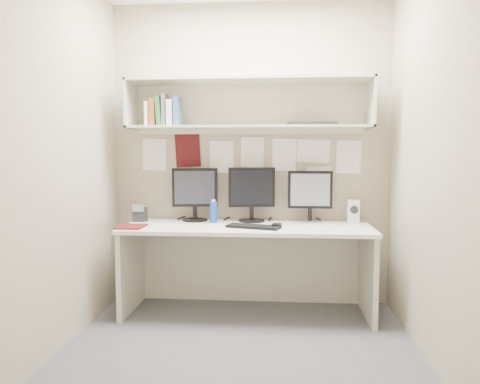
# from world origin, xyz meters

# --- Properties ---
(floor) EXTENTS (2.40, 2.00, 0.01)m
(floor) POSITION_xyz_m (0.00, 0.00, 0.00)
(floor) COLOR #4A4A4F
(floor) RESTS_ON ground
(wall_back) EXTENTS (2.40, 0.02, 2.60)m
(wall_back) POSITION_xyz_m (0.00, 1.00, 1.30)
(wall_back) COLOR tan
(wall_back) RESTS_ON ground
(wall_front) EXTENTS (2.40, 0.02, 2.60)m
(wall_front) POSITION_xyz_m (0.00, -1.00, 1.30)
(wall_front) COLOR tan
(wall_front) RESTS_ON ground
(wall_left) EXTENTS (0.02, 2.00, 2.60)m
(wall_left) POSITION_xyz_m (-1.20, 0.00, 1.30)
(wall_left) COLOR tan
(wall_left) RESTS_ON ground
(wall_right) EXTENTS (0.02, 2.00, 2.60)m
(wall_right) POSITION_xyz_m (1.20, 0.00, 1.30)
(wall_right) COLOR tan
(wall_right) RESTS_ON ground
(desk) EXTENTS (2.00, 0.70, 0.73)m
(desk) POSITION_xyz_m (0.00, 0.65, 0.37)
(desk) COLOR silver
(desk) RESTS_ON floor
(overhead_hutch) EXTENTS (2.00, 0.38, 0.40)m
(overhead_hutch) POSITION_xyz_m (0.00, 0.86, 1.72)
(overhead_hutch) COLOR beige
(overhead_hutch) RESTS_ON wall_back
(pinned_papers) EXTENTS (1.92, 0.01, 0.48)m
(pinned_papers) POSITION_xyz_m (0.00, 0.99, 1.25)
(pinned_papers) COLOR white
(pinned_papers) RESTS_ON wall_back
(monitor_left) EXTENTS (0.39, 0.22, 0.46)m
(monitor_left) POSITION_xyz_m (-0.47, 0.87, 0.98)
(monitor_left) COLOR black
(monitor_left) RESTS_ON desk
(monitor_center) EXTENTS (0.40, 0.22, 0.46)m
(monitor_center) POSITION_xyz_m (0.02, 0.87, 0.98)
(monitor_center) COLOR black
(monitor_center) RESTS_ON desk
(monitor_right) EXTENTS (0.37, 0.21, 0.43)m
(monitor_right) POSITION_xyz_m (0.52, 0.87, 0.97)
(monitor_right) COLOR #A5A5AA
(monitor_right) RESTS_ON desk
(keyboard) EXTENTS (0.44, 0.26, 0.02)m
(keyboard) POSITION_xyz_m (0.06, 0.53, 0.74)
(keyboard) COLOR black
(keyboard) RESTS_ON desk
(mouse) EXTENTS (0.08, 0.11, 0.03)m
(mouse) POSITION_xyz_m (0.24, 0.55, 0.75)
(mouse) COLOR black
(mouse) RESTS_ON desk
(speaker) EXTENTS (0.10, 0.10, 0.19)m
(speaker) POSITION_xyz_m (0.88, 0.88, 0.83)
(speaker) COLOR silver
(speaker) RESTS_ON desk
(blue_bottle) EXTENTS (0.06, 0.06, 0.19)m
(blue_bottle) POSITION_xyz_m (-0.29, 0.77, 0.82)
(blue_bottle) COLOR #163898
(blue_bottle) RESTS_ON desk
(maroon_notebook) EXTENTS (0.20, 0.25, 0.01)m
(maroon_notebook) POSITION_xyz_m (-0.90, 0.47, 0.74)
(maroon_notebook) COLOR #52110E
(maroon_notebook) RESTS_ON desk
(desk_phone) EXTENTS (0.15, 0.14, 0.15)m
(desk_phone) POSITION_xyz_m (-0.93, 0.81, 0.79)
(desk_phone) COLOR black
(desk_phone) RESTS_ON desk
(book_stack) EXTENTS (0.28, 0.16, 0.26)m
(book_stack) POSITION_xyz_m (-0.70, 0.76, 1.65)
(book_stack) COLOR white
(book_stack) RESTS_ON overhead_hutch
(hutch_tray) EXTENTS (0.42, 0.21, 0.03)m
(hutch_tray) POSITION_xyz_m (0.52, 0.82, 1.55)
(hutch_tray) COLOR black
(hutch_tray) RESTS_ON overhead_hutch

